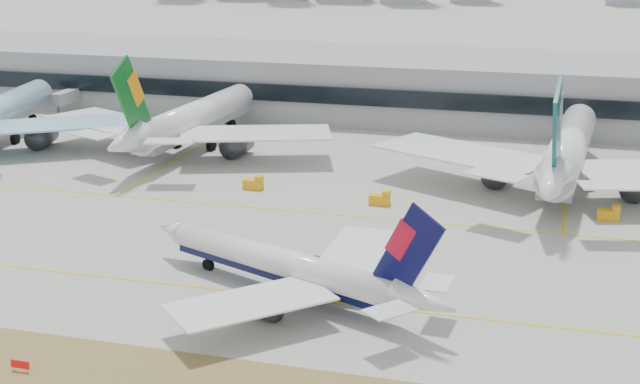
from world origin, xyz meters
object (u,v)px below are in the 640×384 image
(taxiing_airliner, at_px, (292,268))
(terminal, at_px, (421,86))
(widebody_cathay, at_px, (567,153))
(widebody_eva, at_px, (191,121))

(taxiing_airliner, bearing_deg, terminal, -65.70)
(widebody_cathay, distance_m, terminal, 69.24)
(widebody_eva, distance_m, terminal, 64.80)
(terminal, bearing_deg, widebody_cathay, -58.26)
(widebody_eva, xyz_separation_m, terminal, (41.26, 49.95, 1.14))
(taxiing_airliner, relative_size, widebody_eva, 0.70)
(widebody_cathay, bearing_deg, widebody_eva, 87.99)
(taxiing_airliner, height_order, widebody_cathay, widebody_cathay)
(widebody_eva, bearing_deg, taxiing_airliner, -144.09)
(widebody_eva, relative_size, widebody_cathay, 0.94)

